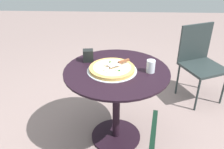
# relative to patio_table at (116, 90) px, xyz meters

# --- Properties ---
(ground_plane) EXTENTS (10.00, 10.00, 0.00)m
(ground_plane) POSITION_rel_patio_table_xyz_m (0.00, 0.00, -0.55)
(ground_plane) COLOR gray
(patio_table) EXTENTS (0.91, 0.91, 0.75)m
(patio_table) POSITION_rel_patio_table_xyz_m (0.00, 0.00, 0.00)
(patio_table) COLOR black
(patio_table) RESTS_ON ground
(pizza_on_tray) EXTENTS (0.42, 0.42, 0.05)m
(pizza_on_tray) POSITION_rel_patio_table_xyz_m (0.04, 0.01, 0.22)
(pizza_on_tray) COLOR silver
(pizza_on_tray) RESTS_ON patio_table
(pizza_server) EXTENTS (0.20, 0.16, 0.02)m
(pizza_server) POSITION_rel_patio_table_xyz_m (-0.02, -0.03, 0.26)
(pizza_server) COLOR silver
(pizza_server) RESTS_ON pizza_on_tray
(drinking_cup) EXTENTS (0.07, 0.07, 0.11)m
(drinking_cup) POSITION_rel_patio_table_xyz_m (-0.28, 0.02, 0.26)
(drinking_cup) COLOR silver
(drinking_cup) RESTS_ON patio_table
(napkin_dispenser) EXTENTS (0.10, 0.09, 0.11)m
(napkin_dispenser) POSITION_rel_patio_table_xyz_m (0.26, -0.17, 0.26)
(napkin_dispenser) COLOR black
(napkin_dispenser) RESTS_ON patio_table
(patio_chair_far) EXTENTS (0.57, 0.57, 0.90)m
(patio_chair_far) POSITION_rel_patio_table_xyz_m (-0.97, -0.79, -0.04)
(patio_chair_far) COLOR #263030
(patio_chair_far) RESTS_ON ground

